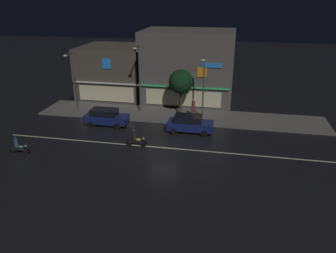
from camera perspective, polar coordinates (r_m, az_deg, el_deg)
name	(u,v)px	position (r m, az deg, el deg)	size (l,w,h in m)	color
ground_plane	(164,148)	(28.70, -0.68, -3.68)	(140.00, 140.00, 0.00)	black
lane_divider_stripe	(164,148)	(28.70, -0.68, -3.67)	(29.11, 0.16, 0.01)	beige
sidewalk_far	(179,116)	(35.99, 1.94, 1.89)	(30.64, 4.89, 0.14)	#5B5954
storefront_left_block	(116,71)	(43.27, -8.86, 9.35)	(8.45, 7.88, 6.31)	#4C443A
storefront_center_block	(188,66)	(40.77, 3.46, 10.31)	(10.77, 7.67, 8.41)	#56514C
streetlamp_west	(73,77)	(37.28, -16.00, 8.15)	(0.44, 1.64, 6.56)	#47494C
streetlamp_mid	(139,74)	(35.97, -5.05, 9.05)	(0.44, 1.64, 7.28)	#47494C
streetlamp_east	(203,82)	(34.01, 6.11, 7.55)	(0.44, 1.64, 6.52)	#47494C
pedestrian_on_sidewalk	(193,109)	(35.27, 4.36, 3.09)	(0.37, 0.37, 1.94)	brown
street_tree	(181,82)	(35.13, 2.22, 7.66)	(2.57, 2.57, 4.92)	#473323
parked_car_near_kerb	(190,124)	(31.65, 3.76, 0.52)	(4.30, 1.98, 1.67)	navy
parked_car_trailing	(106,117)	(33.86, -10.61, 1.63)	(4.30, 1.98, 1.67)	navy
motorcycle_lead	(135,139)	(28.94, -5.62, -2.18)	(1.90, 0.60, 1.52)	black
motorcycle_following	(18,146)	(30.15, -24.38, -3.14)	(1.90, 0.60, 1.52)	black
traffic_cone	(170,124)	(33.06, 0.32, 0.41)	(0.36, 0.36, 0.55)	orange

